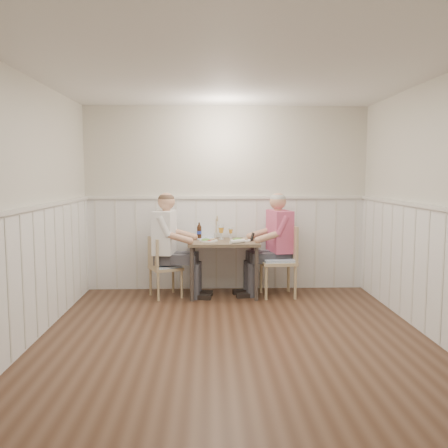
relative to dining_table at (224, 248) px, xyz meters
name	(u,v)px	position (x,y,z in m)	size (l,w,h in m)	color
ground_plane	(235,342)	(0.05, -1.84, -0.65)	(4.50, 4.50, 0.00)	#43291A
room_shell	(235,188)	(0.05, -1.84, 0.87)	(4.04, 4.54, 2.60)	beige
wainscot	(231,261)	(0.05, -1.15, 0.04)	(4.00, 4.49, 1.34)	white
dining_table	(224,248)	(0.00, 0.00, 0.00)	(0.94, 0.70, 0.75)	brown
chair_right	(282,258)	(0.79, -0.06, -0.13)	(0.48, 0.48, 0.96)	tan
chair_left	(162,265)	(-0.83, -0.08, -0.21)	(0.51, 0.51, 0.81)	tan
man_in_pink	(276,251)	(0.73, 0.05, -0.05)	(0.71, 0.51, 1.42)	#3F3F47
diner_cream	(168,253)	(-0.75, -0.06, -0.05)	(0.70, 0.48, 1.43)	#3F3F47
plate_man	(240,240)	(0.22, -0.04, 0.12)	(0.28, 0.28, 0.07)	white
plate_diner	(208,240)	(-0.21, -0.05, 0.12)	(0.25, 0.25, 0.06)	white
beer_glass_a	(231,231)	(0.11, 0.26, 0.20)	(0.06, 0.06, 0.15)	silver
beer_glass_b	(221,230)	(-0.03, 0.16, 0.23)	(0.08, 0.08, 0.20)	silver
beer_bottle	(199,231)	(-0.33, 0.24, 0.20)	(0.06, 0.06, 0.23)	#321B0E
rolled_napkin	(237,241)	(0.17, -0.24, 0.12)	(0.21, 0.18, 0.05)	white
grass_vase	(216,227)	(-0.10, 0.31, 0.25)	(0.04, 0.04, 0.33)	silver
gingham_mat	(202,238)	(-0.29, 0.24, 0.10)	(0.35, 0.29, 0.01)	#587DB0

